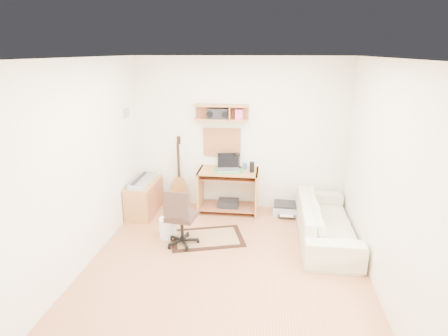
# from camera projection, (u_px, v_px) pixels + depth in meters

# --- Properties ---
(floor) EXTENTS (3.60, 4.00, 0.01)m
(floor) POSITION_uv_depth(u_px,v_px,m) (225.00, 266.00, 4.88)
(floor) COLOR #C37C51
(floor) RESTS_ON ground
(ceiling) EXTENTS (3.60, 4.00, 0.01)m
(ceiling) POSITION_uv_depth(u_px,v_px,m) (226.00, 57.00, 4.09)
(ceiling) COLOR white
(ceiling) RESTS_ON ground
(back_wall) EXTENTS (3.60, 0.01, 2.60)m
(back_wall) POSITION_uv_depth(u_px,v_px,m) (240.00, 135.00, 6.38)
(back_wall) COLOR white
(back_wall) RESTS_ON ground
(left_wall) EXTENTS (0.01, 4.00, 2.60)m
(left_wall) POSITION_uv_depth(u_px,v_px,m) (83.00, 165.00, 4.70)
(left_wall) COLOR white
(left_wall) RESTS_ON ground
(right_wall) EXTENTS (0.01, 4.00, 2.60)m
(right_wall) POSITION_uv_depth(u_px,v_px,m) (382.00, 177.00, 4.27)
(right_wall) COLOR white
(right_wall) RESTS_ON ground
(wall_shelf) EXTENTS (0.90, 0.25, 0.26)m
(wall_shelf) POSITION_uv_depth(u_px,v_px,m) (221.00, 112.00, 6.17)
(wall_shelf) COLOR #C28044
(wall_shelf) RESTS_ON back_wall
(cork_board) EXTENTS (0.64, 0.03, 0.49)m
(cork_board) POSITION_uv_depth(u_px,v_px,m) (222.00, 142.00, 6.43)
(cork_board) COLOR tan
(cork_board) RESTS_ON back_wall
(wall_photo) EXTENTS (0.02, 0.20, 0.15)m
(wall_photo) POSITION_uv_depth(u_px,v_px,m) (126.00, 113.00, 5.99)
(wall_photo) COLOR #4C8CBF
(wall_photo) RESTS_ON left_wall
(desk) EXTENTS (1.00, 0.55, 0.75)m
(desk) POSITION_uv_depth(u_px,v_px,m) (228.00, 191.00, 6.41)
(desk) COLOR #C28044
(desk) RESTS_ON floor
(laptop) EXTENTS (0.41, 0.41, 0.28)m
(laptop) POSITION_uv_depth(u_px,v_px,m) (228.00, 163.00, 6.24)
(laptop) COLOR silver
(laptop) RESTS_ON desk
(speaker) EXTENTS (0.08, 0.08, 0.18)m
(speaker) POSITION_uv_depth(u_px,v_px,m) (252.00, 167.00, 6.18)
(speaker) COLOR black
(speaker) RESTS_ON desk
(desk_lamp) EXTENTS (0.10, 0.10, 0.29)m
(desk_lamp) POSITION_uv_depth(u_px,v_px,m) (239.00, 160.00, 6.37)
(desk_lamp) COLOR black
(desk_lamp) RESTS_ON desk
(pencil_cup) EXTENTS (0.08, 0.08, 0.11)m
(pencil_cup) POSITION_uv_depth(u_px,v_px,m) (245.00, 166.00, 6.35)
(pencil_cup) COLOR #385CA9
(pencil_cup) RESTS_ON desk
(boombox) EXTENTS (0.34, 0.16, 0.17)m
(boombox) POSITION_uv_depth(u_px,v_px,m) (218.00, 114.00, 6.18)
(boombox) COLOR black
(boombox) RESTS_ON wall_shelf
(rug) EXTENTS (1.22, 0.98, 0.01)m
(rug) POSITION_uv_depth(u_px,v_px,m) (207.00, 238.00, 5.58)
(rug) COLOR tan
(rug) RESTS_ON floor
(task_chair) EXTENTS (0.50, 0.50, 0.87)m
(task_chair) POSITION_uv_depth(u_px,v_px,m) (182.00, 216.00, 5.28)
(task_chair) COLOR #362720
(task_chair) RESTS_ON floor
(cabinet) EXTENTS (0.40, 0.90, 0.55)m
(cabinet) POSITION_uv_depth(u_px,v_px,m) (144.00, 198.00, 6.39)
(cabinet) COLOR #C28044
(cabinet) RESTS_ON floor
(music_keyboard) EXTENTS (0.25, 0.80, 0.07)m
(music_keyboard) POSITION_uv_depth(u_px,v_px,m) (143.00, 180.00, 6.30)
(music_keyboard) COLOR #B2B5BA
(music_keyboard) RESTS_ON cabinet
(guitar) EXTENTS (0.38, 0.29, 1.27)m
(guitar) POSITION_uv_depth(u_px,v_px,m) (178.00, 172.00, 6.57)
(guitar) COLOR #AF7235
(guitar) RESTS_ON floor
(waste_basket) EXTENTS (0.32, 0.32, 0.30)m
(waste_basket) POSITION_uv_depth(u_px,v_px,m) (168.00, 228.00, 5.58)
(waste_basket) COLOR white
(waste_basket) RESTS_ON floor
(printer) EXTENTS (0.48, 0.38, 0.17)m
(printer) POSITION_uv_depth(u_px,v_px,m) (287.00, 209.00, 6.40)
(printer) COLOR #A5A8AA
(printer) RESTS_ON floor
(sofa) EXTENTS (0.57, 1.95, 0.76)m
(sofa) POSITION_uv_depth(u_px,v_px,m) (327.00, 215.00, 5.47)
(sofa) COLOR beige
(sofa) RESTS_ON floor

